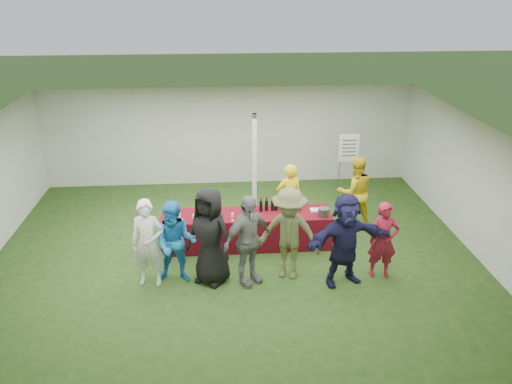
{
  "coord_description": "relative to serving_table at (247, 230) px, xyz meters",
  "views": [
    {
      "loc": [
        -0.26,
        -9.14,
        5.36
      ],
      "look_at": [
        0.47,
        0.35,
        1.25
      ],
      "focal_mm": 35.0,
      "sensor_mm": 36.0,
      "label": 1
    }
  ],
  "objects": [
    {
      "name": "bar_towel",
      "position": [
        1.5,
        0.05,
        0.39
      ],
      "size": [
        0.25,
        0.18,
        0.03
      ],
      "primitive_type": "cube",
      "color": "white",
      "rests_on": "serving_table"
    },
    {
      "name": "staff_pourer",
      "position": [
        0.98,
        0.57,
        0.44
      ],
      "size": [
        0.67,
        0.52,
        1.63
      ],
      "primitive_type": "imported",
      "rotation": [
        0.0,
        0.0,
        3.38
      ],
      "color": "yellow",
      "rests_on": "ground"
    },
    {
      "name": "customer_1",
      "position": [
        -1.4,
        -1.28,
        0.45
      ],
      "size": [
        0.84,
        0.68,
        1.65
      ],
      "primitive_type": "imported",
      "rotation": [
        0.0,
        0.0,
        -0.07
      ],
      "color": "#1F7ECA",
      "rests_on": "ground"
    },
    {
      "name": "customer_4",
      "position": [
        0.72,
        -1.28,
        0.55
      ],
      "size": [
        1.35,
        1.02,
        1.84
      ],
      "primitive_type": "imported",
      "rotation": [
        0.0,
        0.0,
        -0.32
      ],
      "color": "brown",
      "rests_on": "ground"
    },
    {
      "name": "ground",
      "position": [
        -0.27,
        -0.35,
        -0.38
      ],
      "size": [
        60.0,
        60.0,
        0.0
      ],
      "primitive_type": "plane",
      "color": "#284719",
      "rests_on": "ground"
    },
    {
      "name": "wine_list_sign",
      "position": [
        2.69,
        2.13,
        0.94
      ],
      "size": [
        0.5,
        0.03,
        1.8
      ],
      "color": "slate",
      "rests_on": "ground"
    },
    {
      "name": "wine_glasses",
      "position": [
        -0.9,
        -0.27,
        0.49
      ],
      "size": [
        1.15,
        0.13,
        0.16
      ],
      "color": "silver",
      "rests_on": "serving_table"
    },
    {
      "name": "staff_back",
      "position": [
        2.52,
        0.75,
        0.48
      ],
      "size": [
        0.88,
        0.71,
        1.7
      ],
      "primitive_type": "imported",
      "rotation": [
        0.0,
        0.0,
        3.23
      ],
      "color": "gold",
      "rests_on": "ground"
    },
    {
      "name": "wine_bottles",
      "position": [
        0.69,
        0.15,
        0.5
      ],
      "size": [
        0.87,
        0.13,
        0.32
      ],
      "color": "black",
      "rests_on": "serving_table"
    },
    {
      "name": "customer_0",
      "position": [
        -1.9,
        -1.31,
        0.48
      ],
      "size": [
        0.67,
        0.48,
        1.71
      ],
      "primitive_type": "imported",
      "rotation": [
        0.0,
        0.0,
        -0.12
      ],
      "color": "silver",
      "rests_on": "ground"
    },
    {
      "name": "customer_5",
      "position": [
        1.73,
        -1.56,
        0.53
      ],
      "size": [
        1.77,
        0.96,
        1.82
      ],
      "primitive_type": "imported",
      "rotation": [
        0.0,
        0.0,
        0.26
      ],
      "color": "#19173A",
      "rests_on": "ground"
    },
    {
      "name": "serving_table",
      "position": [
        0.0,
        0.0,
        0.0
      ],
      "size": [
        3.6,
        0.8,
        0.75
      ],
      "primitive_type": "cube",
      "color": "#65070E",
      "rests_on": "ground"
    },
    {
      "name": "tent",
      "position": [
        0.23,
        0.85,
        0.98
      ],
      "size": [
        10.0,
        10.0,
        10.0
      ],
      "color": "white",
      "rests_on": "ground"
    },
    {
      "name": "customer_2",
      "position": [
        -0.76,
        -1.31,
        0.58
      ],
      "size": [
        1.11,
        1.01,
        1.91
      ],
      "primitive_type": "imported",
      "rotation": [
        0.0,
        0.0,
        -0.57
      ],
      "color": "black",
      "rests_on": "ground"
    },
    {
      "name": "customer_6",
      "position": [
        2.52,
        -1.39,
        0.39
      ],
      "size": [
        0.59,
        0.41,
        1.53
      ],
      "primitive_type": "imported",
      "rotation": [
        0.0,
        0.0,
        -0.08
      ],
      "color": "maroon",
      "rests_on": "ground"
    },
    {
      "name": "dump_bucket",
      "position": [
        1.6,
        -0.22,
        0.46
      ],
      "size": [
        0.24,
        0.24,
        0.18
      ],
      "primitive_type": "cylinder",
      "color": "slate",
      "rests_on": "serving_table"
    },
    {
      "name": "water_bottle",
      "position": [
        0.11,
        0.08,
        0.48
      ],
      "size": [
        0.07,
        0.07,
        0.23
      ],
      "color": "silver",
      "rests_on": "serving_table"
    },
    {
      "name": "customer_3",
      "position": [
        -0.06,
        -1.43,
        0.52
      ],
      "size": [
        1.11,
        0.97,
        1.8
      ],
      "primitive_type": "imported",
      "rotation": [
        0.0,
        0.0,
        0.62
      ],
      "color": "slate",
      "rests_on": "ground"
    }
  ]
}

